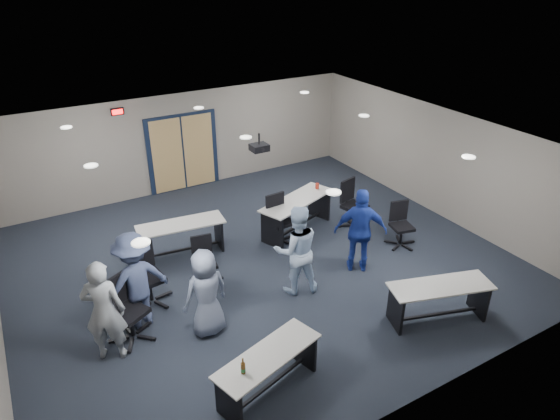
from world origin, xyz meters
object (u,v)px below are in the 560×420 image
table_back_right (297,209)px  person_navy (361,231)px  chair_back_d (355,205)px  person_gray (104,311)px  table_back_left (182,233)px  person_lightblue (296,250)px  chair_back_a (149,276)px  chair_loose_right (402,225)px  chair_back_c (281,220)px  chair_loose_left (129,310)px  chair_back_b (205,262)px  table_front_left (268,366)px  table_front_right (439,296)px  person_back (136,281)px  person_plaid (206,293)px

table_back_right → person_navy: (0.24, -2.04, 0.34)m
chair_back_d → person_gray: 6.36m
table_back_left → person_navy: (2.98, -2.41, 0.40)m
person_gray → person_lightblue: same height
chair_back_a → chair_loose_right: 5.60m
chair_back_c → chair_loose_left: 4.14m
chair_back_a → person_navy: (4.11, -1.06, 0.32)m
chair_loose_right → person_lightblue: 2.99m
chair_back_a → person_gray: person_gray is taller
chair_back_b → chair_loose_right: chair_loose_right is taller
table_front_left → table_back_right: bearing=37.1°
table_front_right → chair_loose_right: bearing=79.4°
person_lightblue → person_back: bearing=6.7°
chair_back_a → chair_back_c: chair_back_a is taller
chair_back_a → person_navy: 4.26m
table_front_right → chair_back_d: bearing=94.0°
table_back_right → person_lightblue: size_ratio=1.18×
chair_back_a → chair_back_c: 3.34m
chair_back_b → chair_loose_left: size_ratio=0.84×
person_plaid → table_back_right: bearing=-149.5°
person_gray → table_front_right: bearing=-175.0°
chair_back_a → person_back: person_back is taller
table_front_left → table_back_left: (0.27, 4.37, 0.03)m
chair_loose_left → table_back_left: bearing=22.6°
table_front_left → table_back_right: 5.00m
chair_loose_left → person_plaid: (1.21, -0.49, 0.22)m
chair_back_a → chair_loose_right: size_ratio=1.14×
chair_back_b → person_navy: 3.21m
chair_back_d → chair_loose_right: size_ratio=1.14×
person_gray → person_navy: (5.12, -0.01, 0.00)m
table_back_left → chair_loose_left: chair_loose_left is taller
person_navy → person_gray: bearing=34.4°
table_front_right → chair_loose_right: chair_loose_right is taller
person_gray → person_plaid: (1.62, -0.24, -0.10)m
person_navy → person_back: same height
table_front_right → person_back: bearing=168.5°
table_back_left → chair_back_c: (2.13, -0.64, 0.05)m
chair_back_c → chair_back_d: bearing=-12.0°
table_front_right → chair_back_a: (-4.32, 3.09, 0.08)m
table_front_left → person_gray: bearing=117.5°
person_navy → person_lightblue: bearing=33.4°
chair_back_a → chair_loose_left: size_ratio=1.00×
chair_back_d → person_back: bearing=174.7°
chair_back_c → table_back_left: bearing=159.0°
table_front_left → person_navy: bearing=15.1°
chair_back_d → person_plaid: person_plaid is taller
chair_back_b → person_lightblue: person_lightblue is taller
table_front_left → person_navy: (3.25, 1.96, 0.42)m
person_gray → chair_back_c: bearing=-131.7°
chair_back_a → person_gray: bearing=-141.4°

